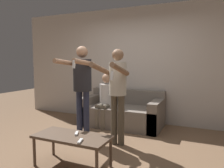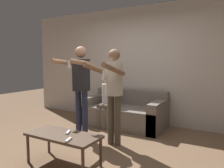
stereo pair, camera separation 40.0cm
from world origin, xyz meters
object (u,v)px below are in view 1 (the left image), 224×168
at_px(person_standing_left, 82,81).
at_px(remote_far, 77,133).
at_px(couch, 122,113).
at_px(coffee_table, 72,139).
at_px(remote_near, 80,141).
at_px(person_seated, 106,97).
at_px(person_standing_right, 117,86).

distance_m(person_standing_left, remote_far, 1.20).
bearing_deg(couch, coffee_table, -87.35).
relative_size(couch, remote_near, 11.49).
relative_size(person_standing_left, person_seated, 1.46).
xyz_separation_m(person_standing_right, coffee_table, (-0.25, -0.97, -0.63)).
distance_m(remote_near, remote_far, 0.30).
distance_m(person_standing_right, person_seated, 1.21).
bearing_deg(person_standing_left, remote_near, -59.18).
xyz_separation_m(couch, coffee_table, (0.10, -2.11, 0.12)).
xyz_separation_m(couch, person_seated, (-0.32, -0.21, 0.37)).
height_order(couch, person_seated, person_seated).
distance_m(person_standing_right, coffee_table, 1.18).
relative_size(person_seated, coffee_table, 1.11).
bearing_deg(remote_near, coffee_table, 145.84).
relative_size(couch, person_seated, 1.52).
relative_size(person_standing_right, person_seated, 1.41).
relative_size(remote_near, remote_far, 1.02).
bearing_deg(remote_far, remote_near, -48.19).
bearing_deg(person_seated, person_standing_right, -54.28).
bearing_deg(couch, person_seated, -147.30).
xyz_separation_m(coffee_table, remote_near, (0.23, -0.16, 0.06)).
bearing_deg(couch, person_standing_right, -72.98).
xyz_separation_m(couch, remote_far, (0.13, -2.04, 0.17)).
xyz_separation_m(person_standing_left, person_seated, (0.03, 0.92, -0.44)).
height_order(person_seated, remote_near, person_seated).
height_order(person_standing_left, person_seated, person_standing_left).
bearing_deg(coffee_table, person_seated, 102.45).
relative_size(couch, coffee_table, 1.69).
xyz_separation_m(couch, person_standing_right, (0.35, -1.14, 0.74)).
xyz_separation_m(person_standing_left, coffee_table, (0.45, -0.98, -0.69)).
relative_size(couch, person_standing_left, 1.04).
height_order(person_standing_right, person_seated, person_standing_right).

